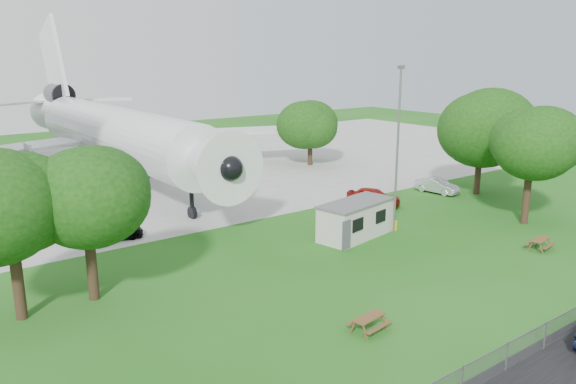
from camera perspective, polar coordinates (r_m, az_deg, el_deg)
ground at (r=32.84m, az=8.88°, el=-9.43°), size 160.00×160.00×0.00m
concrete_apron at (r=64.06m, az=-16.16°, el=1.71°), size 120.00×46.00×0.03m
airliner at (r=60.54m, az=-17.52°, el=5.99°), size 46.36×47.73×17.69m
site_cabin at (r=40.72m, az=6.90°, el=-2.76°), size 6.94×3.78×2.62m
picnic_west at (r=27.91m, az=8.18°, el=-13.81°), size 1.99×1.74×0.76m
picnic_east at (r=41.82m, az=24.18°, el=-5.36°), size 2.03×1.79×0.76m
fence at (r=27.81m, az=23.48°, el=-15.01°), size 58.00×0.04×1.30m
lamp_mast at (r=41.02m, az=11.04°, el=3.93°), size 0.16×0.16×12.00m
tree_west_big at (r=29.83m, az=-26.57°, el=-0.97°), size 7.46×7.46×9.76m
tree_west_small at (r=30.90m, az=-19.84°, el=-0.93°), size 6.54×6.54×8.72m
tree_east_front at (r=46.35m, az=23.58°, el=4.76°), size 6.83×6.83×9.92m
tree_east_back at (r=54.98m, az=19.07°, el=6.07°), size 8.59×8.59×10.46m
tree_far_apron at (r=66.24m, az=2.27°, el=6.46°), size 6.78×6.78×7.77m
car_ne_hatch at (r=49.30m, az=8.66°, el=-0.51°), size 3.96×4.94×1.58m
car_ne_sedan at (r=55.12m, az=14.91°, el=0.60°), size 1.96×4.35×1.38m
car_apron_van at (r=41.90m, az=-17.83°, el=-3.74°), size 5.14×2.86×1.41m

